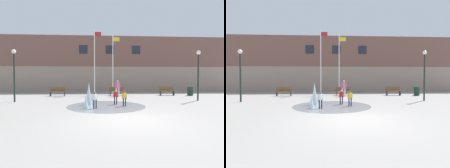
# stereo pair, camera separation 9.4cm
# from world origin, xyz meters

# --- Properties ---
(ground_plane) EXTENTS (100.00, 100.00, 0.00)m
(ground_plane) POSITION_xyz_m (0.00, 0.00, 0.00)
(ground_plane) COLOR gray
(library_building) EXTENTS (36.00, 6.05, 7.44)m
(library_building) POSITION_xyz_m (0.00, 19.03, 3.72)
(library_building) COLOR gray
(library_building) RESTS_ON ground
(splash_fountain) EXTENTS (4.96, 4.96, 1.49)m
(splash_fountain) POSITION_xyz_m (-1.61, 4.10, 0.43)
(splash_fountain) COLOR gray
(splash_fountain) RESTS_ON ground
(park_bench_center) EXTENTS (1.60, 0.44, 0.91)m
(park_bench_center) POSITION_xyz_m (-5.55, 10.74, 0.48)
(park_bench_center) COLOR #28282D
(park_bench_center) RESTS_ON ground
(park_bench_under_right_flagpole) EXTENTS (1.60, 0.44, 0.91)m
(park_bench_under_right_flagpole) POSITION_xyz_m (0.47, 10.77, 0.48)
(park_bench_under_right_flagpole) COLOR #28282D
(park_bench_under_right_flagpole) RESTS_ON ground
(park_bench_near_trashcan) EXTENTS (1.60, 0.44, 0.91)m
(park_bench_near_trashcan) POSITION_xyz_m (5.74, 10.72, 0.48)
(park_bench_near_trashcan) COLOR #28282D
(park_bench_near_trashcan) RESTS_ON ground
(child_in_fountain) EXTENTS (0.31, 0.24, 0.99)m
(child_in_fountain) POSITION_xyz_m (-1.51, 2.93, 0.58)
(child_in_fountain) COLOR #28282D
(child_in_fountain) RESTS_ON ground
(adult_watching) EXTENTS (0.50, 0.37, 1.59)m
(adult_watching) POSITION_xyz_m (0.46, 9.84, 0.93)
(adult_watching) COLOR silver
(adult_watching) RESTS_ON ground
(child_with_pink_shirt) EXTENTS (0.31, 0.24, 0.99)m
(child_with_pink_shirt) POSITION_xyz_m (0.32, 3.72, 0.58)
(child_with_pink_shirt) COLOR #1E233D
(child_with_pink_shirt) RESTS_ON ground
(child_running) EXTENTS (0.31, 0.24, 0.99)m
(child_running) POSITION_xyz_m (-0.18, 4.50, 0.58)
(child_running) COLOR #1E233D
(child_running) RESTS_ON ground
(flagpole_left) EXTENTS (0.80, 0.10, 7.35)m
(flagpole_left) POSITION_xyz_m (-1.87, 12.43, 3.92)
(flagpole_left) COLOR silver
(flagpole_left) RESTS_ON ground
(flagpole_right) EXTENTS (0.80, 0.10, 6.80)m
(flagpole_right) POSITION_xyz_m (0.19, 12.43, 3.63)
(flagpole_right) COLOR silver
(flagpole_right) RESTS_ON ground
(lamp_post_left_lane) EXTENTS (0.32, 0.32, 3.92)m
(lamp_post_left_lane) POSITION_xyz_m (-7.61, 6.20, 2.56)
(lamp_post_left_lane) COLOR #192D23
(lamp_post_left_lane) RESTS_ON ground
(lamp_post_right_lane) EXTENTS (0.32, 0.32, 3.97)m
(lamp_post_right_lane) POSITION_xyz_m (6.55, 6.24, 2.59)
(lamp_post_right_lane) COLOR #192D23
(lamp_post_right_lane) RESTS_ON ground
(trash_can) EXTENTS (0.56, 0.56, 0.90)m
(trash_can) POSITION_xyz_m (8.10, 10.39, 0.45)
(trash_can) COLOR #193323
(trash_can) RESTS_ON ground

